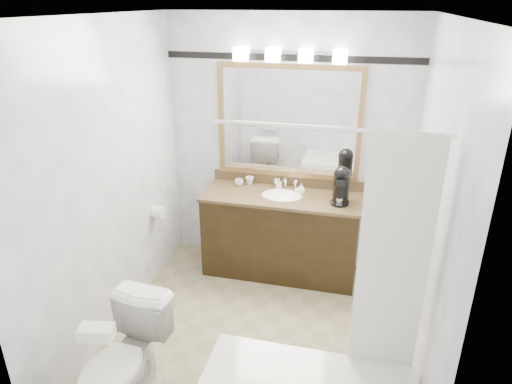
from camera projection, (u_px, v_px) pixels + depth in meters
room at (257, 198)px, 3.33m from camera, size 2.42×2.62×2.52m
vanity at (281, 232)px, 4.55m from camera, size 1.53×0.58×0.97m
mirror at (288, 122)px, 4.38m from camera, size 1.40×0.04×1.10m
vanity_light_bar at (289, 55)px, 4.08m from camera, size 1.02×0.14×0.12m
accent_stripe at (291, 58)px, 4.15m from camera, size 2.40×0.01×0.06m
tp_roll at (158, 212)px, 4.39m from camera, size 0.11×0.12×0.12m
toilet at (122, 364)px, 3.00m from camera, size 0.49×0.78×0.76m
tissue_box at (97, 332)px, 2.65m from camera, size 0.21×0.14×0.08m
coffee_maker at (341, 184)px, 4.18m from camera, size 0.18×0.23×0.35m
cup_left at (239, 182)px, 4.61m from camera, size 0.10×0.10×0.07m
cup_right at (250, 181)px, 4.64m from camera, size 0.10×0.10×0.08m
soap_bottle_a at (279, 184)px, 4.51m from camera, size 0.05×0.05×0.11m
soap_bottle_b at (301, 187)px, 4.47m from camera, size 0.07×0.07×0.08m
soap_bar at (300, 191)px, 4.46m from camera, size 0.10×0.07×0.03m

